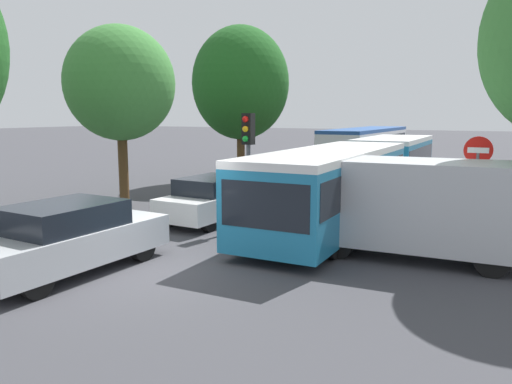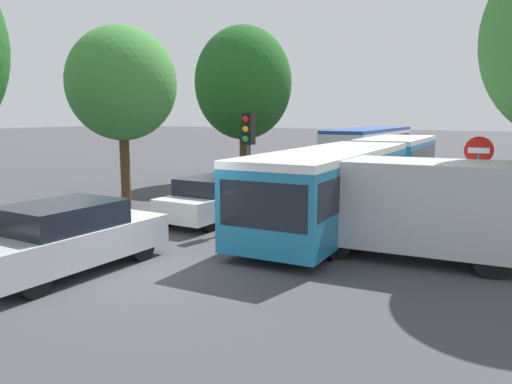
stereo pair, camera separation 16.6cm
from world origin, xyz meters
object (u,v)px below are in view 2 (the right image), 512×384
queued_car_red (286,179)px  no_entry_sign (477,174)px  traffic_light (248,145)px  tree_left_mid (122,84)px  queued_car_silver (67,237)px  tree_left_far (241,86)px  articulated_bus (364,172)px  queued_car_white (215,199)px  city_bus_rear (370,145)px  white_van (426,207)px

queued_car_red → no_entry_sign: no_entry_sign is taller
traffic_light → queued_car_red: bearing=-158.8°
no_entry_sign → tree_left_mid: 11.98m
queued_car_silver → tree_left_far: (-3.80, 14.13, 3.94)m
queued_car_silver → tree_left_far: tree_left_far is taller
tree_left_far → articulated_bus: bearing=-29.9°
traffic_light → tree_left_mid: 6.05m
queued_car_white → tree_left_far: size_ratio=0.55×
no_entry_sign → traffic_light: bearing=-79.8°
city_bus_rear → white_van: city_bus_rear is taller
articulated_bus → city_bus_rear: city_bus_rear is taller
traffic_light → tree_left_far: size_ratio=0.45×
no_entry_sign → tree_left_mid: size_ratio=0.44×
white_van → traffic_light: bearing=-11.1°
queued_car_red → traffic_light: bearing=-162.3°
city_bus_rear → tree_left_far: bearing=160.7°
queued_car_red → traffic_light: size_ratio=1.17×
articulated_bus → tree_left_mid: 9.11m
white_van → tree_left_mid: size_ratio=0.79×
queued_car_silver → tree_left_mid: tree_left_mid is taller
articulated_bus → white_van: articulated_bus is taller
no_entry_sign → tree_left_far: (-11.32, 7.65, 2.83)m
white_van → traffic_light: (-5.15, 0.76, 1.26)m
queued_car_silver → tree_left_mid: bearing=36.2°
traffic_light → no_entry_sign: size_ratio=1.21×
city_bus_rear → queued_car_red: (-0.04, -12.55, -0.74)m
articulated_bus → queued_car_white: 5.46m
queued_car_silver → white_van: white_van is taller
articulated_bus → city_bus_rear: size_ratio=1.38×
articulated_bus → traffic_light: bearing=-26.4°
queued_car_white → queued_car_red: size_ratio=1.04×
queued_car_red → tree_left_far: (-3.62, 2.51, 4.02)m
articulated_bus → traffic_light: traffic_light is taller
articulated_bus → no_entry_sign: no_entry_sign is taller
queued_car_red → no_entry_sign: bearing=-120.9°
queued_car_red → tree_left_far: size_ratio=0.53×
queued_car_red → white_van: size_ratio=0.78×
white_van → no_entry_sign: size_ratio=1.80×
city_bus_rear → tree_left_mid: (-4.04, -17.83, 3.00)m
articulated_bus → no_entry_sign: bearing=48.6°
queued_car_red → white_van: 9.77m
city_bus_rear → traffic_light: (1.61, -18.78, 1.07)m
traffic_light → queued_car_white: bearing=-100.8°
white_van → tree_left_far: 14.52m
city_bus_rear → queued_car_silver: 24.18m
queued_car_red → traffic_light: 6.69m
queued_car_white → city_bus_rear: bearing=3.2°
articulated_bus → city_bus_rear: 14.81m
tree_left_mid → white_van: bearing=-9.0°
traffic_light → tree_left_far: 10.44m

